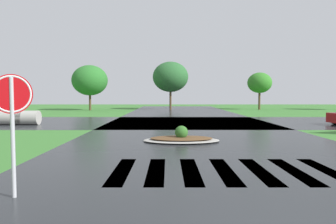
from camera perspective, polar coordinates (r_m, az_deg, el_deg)
name	(u,v)px	position (r m, az deg, el deg)	size (l,w,h in m)	color
asphalt_roadway	(202,140)	(14.14, 6.09, -4.97)	(11.47, 80.00, 0.01)	#232628
asphalt_cross_road	(189,122)	(22.98, 3.75, -1.82)	(90.00, 10.33, 0.01)	#232628
crosswalk_stripes	(225,171)	(8.55, 10.22, -10.39)	(5.85, 3.00, 0.01)	white
stop_sign	(12,107)	(6.74, -26.31, 0.89)	(0.73, 0.27, 2.39)	#B2B5BA
median_island	(182,138)	(13.49, 2.46, -4.79)	(3.24, 1.90, 0.68)	#9E9B93
drainage_pipe_stack	(20,118)	(23.10, -25.19, -0.93)	(2.59, 0.97, 0.94)	#9E9B93
background_treeline	(185,79)	(41.21, 3.14, 5.99)	(37.65, 6.70, 6.35)	#4C3823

